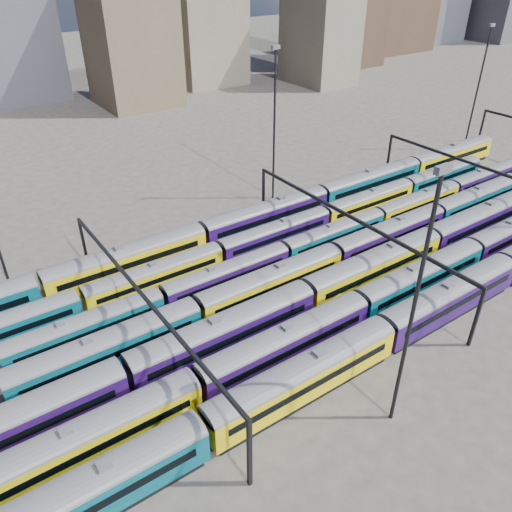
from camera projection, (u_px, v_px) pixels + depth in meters
ground at (290, 290)px, 65.55m from camera, size 500.00×500.00×0.00m
rake_0 at (384, 331)px, 54.09m from camera, size 134.68×3.28×5.54m
rake_1 at (286, 340)px, 52.98m from camera, size 151.12×3.16×5.32m
rake_2 at (374, 264)px, 65.32m from camera, size 160.16×3.34×5.65m
rake_3 at (272, 280)px, 62.61m from camera, size 106.36×3.11×5.25m
rake_4 at (284, 252)px, 69.14m from camera, size 111.29×2.72×4.56m
rake_5 at (155, 274)px, 64.23m from camera, size 134.77×2.82×4.73m
rake_6 at (127, 258)px, 66.68m from camera, size 159.86×3.34×5.64m
gantry_1 at (142, 301)px, 52.25m from camera, size 0.35×40.35×8.03m
gantry_2 at (350, 224)px, 66.82m from camera, size 0.35×40.35×8.03m
gantry_3 at (484, 174)px, 81.38m from camera, size 0.35×40.35×8.03m
mast_2 at (415, 301)px, 40.42m from camera, size 1.40×0.50×25.60m
mast_3 at (274, 121)px, 82.18m from camera, size 1.40×0.50×25.60m
mast_5 at (479, 85)px, 103.67m from camera, size 1.40×0.50×25.60m
skyline at (339, 4)px, 179.07m from camera, size 399.22×60.48×50.03m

